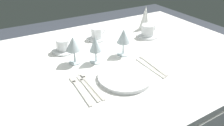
# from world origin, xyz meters

# --- Properties ---
(dining_table) EXTENTS (1.80, 1.11, 0.74)m
(dining_table) POSITION_xyz_m (0.00, 0.00, 0.66)
(dining_table) COLOR white
(dining_table) RESTS_ON ground
(dinner_plate) EXTENTS (0.25, 0.25, 0.02)m
(dinner_plate) POSITION_xyz_m (0.03, -0.20, 0.75)
(dinner_plate) COLOR white
(dinner_plate) RESTS_ON dining_table
(fork_outer) EXTENTS (0.03, 0.23, 0.00)m
(fork_outer) POSITION_xyz_m (-0.14, -0.17, 0.74)
(fork_outer) COLOR beige
(fork_outer) RESTS_ON dining_table
(fork_inner) EXTENTS (0.02, 0.21, 0.00)m
(fork_inner) POSITION_xyz_m (-0.15, -0.18, 0.74)
(fork_inner) COLOR beige
(fork_inner) RESTS_ON dining_table
(fork_salad) EXTENTS (0.02, 0.22, 0.00)m
(fork_salad) POSITION_xyz_m (-0.19, -0.18, 0.74)
(fork_salad) COLOR beige
(fork_salad) RESTS_ON dining_table
(dinner_knife) EXTENTS (0.02, 0.21, 0.00)m
(dinner_knife) POSITION_xyz_m (0.18, -0.19, 0.74)
(dinner_knife) COLOR beige
(dinner_knife) RESTS_ON dining_table
(spoon_soup) EXTENTS (0.03, 0.23, 0.01)m
(spoon_soup) POSITION_xyz_m (0.21, -0.15, 0.74)
(spoon_soup) COLOR beige
(spoon_soup) RESTS_ON dining_table
(saucer_left) EXTENTS (0.13, 0.13, 0.01)m
(saucer_left) POSITION_xyz_m (0.11, 0.27, 0.74)
(saucer_left) COLOR white
(saucer_left) RESTS_ON dining_table
(coffee_cup_left) EXTENTS (0.10, 0.07, 0.06)m
(coffee_cup_left) POSITION_xyz_m (0.12, 0.27, 0.78)
(coffee_cup_left) COLOR white
(coffee_cup_left) RESTS_ON saucer_left
(saucer_right) EXTENTS (0.14, 0.14, 0.01)m
(saucer_right) POSITION_xyz_m (-0.13, 0.20, 0.74)
(saucer_right) COLOR white
(saucer_right) RESTS_ON dining_table
(coffee_cup_right) EXTENTS (0.10, 0.08, 0.06)m
(coffee_cup_right) POSITION_xyz_m (-0.13, 0.20, 0.78)
(coffee_cup_right) COLOR white
(coffee_cup_right) RESTS_ON saucer_right
(saucer_far) EXTENTS (0.14, 0.14, 0.01)m
(saucer_far) POSITION_xyz_m (0.42, 0.14, 0.74)
(saucer_far) COLOR white
(saucer_far) RESTS_ON dining_table
(coffee_cup_far) EXTENTS (0.11, 0.08, 0.07)m
(coffee_cup_far) POSITION_xyz_m (0.43, 0.14, 0.79)
(coffee_cup_far) COLOR white
(coffee_cup_far) RESTS_ON saucer_far
(wine_glass_centre) EXTENTS (0.07, 0.07, 0.15)m
(wine_glass_centre) POSITION_xyz_m (0.15, 0.00, 0.85)
(wine_glass_centre) COLOR silver
(wine_glass_centre) RESTS_ON dining_table
(wine_glass_left) EXTENTS (0.07, 0.07, 0.14)m
(wine_glass_left) POSITION_xyz_m (-0.02, 0.00, 0.84)
(wine_glass_left) COLOR silver
(wine_glass_left) RESTS_ON dining_table
(wine_glass_right) EXTENTS (0.08, 0.08, 0.15)m
(wine_glass_right) POSITION_xyz_m (-0.12, 0.05, 0.84)
(wine_glass_right) COLOR silver
(wine_glass_right) RESTS_ON dining_table
(napkin_folded) EXTENTS (0.08, 0.08, 0.17)m
(napkin_folded) POSITION_xyz_m (0.50, 0.26, 0.82)
(napkin_folded) COLOR white
(napkin_folded) RESTS_ON dining_table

